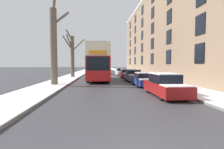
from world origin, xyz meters
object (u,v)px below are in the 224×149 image
at_px(bare_tree_left_1, 72,55).
at_px(parked_car_1, 144,80).
at_px(bare_tree_left_0, 54,43).
at_px(parked_car_3, 126,74).
at_px(parked_car_4, 121,72).
at_px(parked_car_0, 165,85).
at_px(oncoming_van, 98,69).
at_px(parked_car_2, 133,76).
at_px(double_decker_bus, 98,61).
at_px(pedestrian_left_sidewalk, 52,76).

height_order(bare_tree_left_1, parked_car_1, bare_tree_left_1).
bearing_deg(parked_car_1, bare_tree_left_1, 126.39).
bearing_deg(bare_tree_left_0, parked_car_3, 50.43).
distance_m(parked_car_3, parked_car_4, 5.95).
height_order(parked_car_0, oncoming_van, oncoming_van).
height_order(bare_tree_left_1, parked_car_4, bare_tree_left_1).
xyz_separation_m(parked_car_0, parked_car_1, (0.00, 5.26, -0.07)).
relative_size(bare_tree_left_0, parked_car_2, 2.10).
xyz_separation_m(double_decker_bus, parked_car_3, (4.38, 4.61, -1.87)).
distance_m(parked_car_2, parked_car_3, 5.79).
bearing_deg(parked_car_0, parked_car_3, 90.00).
distance_m(parked_car_1, pedestrian_left_sidewalk, 9.69).
distance_m(bare_tree_left_0, parked_car_4, 18.70).
bearing_deg(parked_car_2, parked_car_0, -90.00).
bearing_deg(parked_car_1, parked_car_4, 90.00).
height_order(parked_car_0, parked_car_3, parked_car_0).
relative_size(bare_tree_left_1, parked_car_0, 1.62).
xyz_separation_m(double_decker_bus, pedestrian_left_sidewalk, (-4.89, -3.71, -1.63)).
xyz_separation_m(bare_tree_left_0, double_decker_bus, (4.16, 5.72, -1.61)).
xyz_separation_m(parked_car_2, pedestrian_left_sidewalk, (-9.27, -2.53, 0.20)).
distance_m(bare_tree_left_1, parked_car_2, 10.80).
relative_size(parked_car_2, pedestrian_left_sidewalk, 2.75).
bearing_deg(parked_car_1, pedestrian_left_sidewalk, 163.25).
xyz_separation_m(double_decker_bus, oncoming_van, (-0.15, 16.01, -1.34)).
xyz_separation_m(bare_tree_left_1, double_decker_bus, (4.04, -4.92, -1.11)).
bearing_deg(oncoming_van, double_decker_bus, -89.46).
relative_size(parked_car_1, parked_car_3, 0.97).
distance_m(bare_tree_left_0, pedestrian_left_sidewalk, 3.89).
xyz_separation_m(bare_tree_left_0, parked_car_1, (8.54, -0.77, -3.51)).
height_order(parked_car_1, parked_car_3, parked_car_3).
xyz_separation_m(bare_tree_left_0, oncoming_van, (4.01, 21.73, -2.95)).
relative_size(double_decker_bus, parked_car_1, 2.58).
relative_size(parked_car_4, oncoming_van, 0.91).
distance_m(parked_car_4, pedestrian_left_sidewalk, 17.01).
bearing_deg(pedestrian_left_sidewalk, oncoming_van, 153.30).
height_order(bare_tree_left_0, double_decker_bus, bare_tree_left_0).
distance_m(parked_car_2, oncoming_van, 17.78).
bearing_deg(oncoming_van, pedestrian_left_sidewalk, -103.53).
height_order(double_decker_bus, oncoming_van, double_decker_bus).
height_order(parked_car_4, oncoming_van, oncoming_van).
relative_size(double_decker_bus, parked_car_4, 2.26).
distance_m(oncoming_van, pedestrian_left_sidewalk, 20.28).
bearing_deg(double_decker_bus, oncoming_van, 90.54).
bearing_deg(parked_car_1, bare_tree_left_0, 174.82).
distance_m(parked_car_1, oncoming_van, 22.96).
distance_m(parked_car_0, parked_car_3, 16.37).
bearing_deg(parked_car_2, bare_tree_left_0, -151.97).
relative_size(bare_tree_left_0, parked_car_1, 2.37).
bearing_deg(parked_car_4, pedestrian_left_sidewalk, -123.03).
bearing_deg(double_decker_bus, parked_car_1, -56.02).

